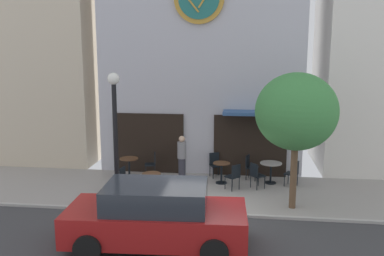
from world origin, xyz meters
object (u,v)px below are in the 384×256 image
(cafe_table_center_right, at_px, (221,170))
(cafe_table_near_curb, at_px, (152,181))
(cafe_chair_facing_street, at_px, (125,178))
(street_tree, at_px, (296,112))
(parked_car_red, at_px, (156,216))
(cafe_chair_under_awning, at_px, (141,187))
(cafe_chair_mid_row, at_px, (250,165))
(cafe_chair_curbside, at_px, (215,163))
(street_lamp, at_px, (116,138))
(cafe_chair_outer, at_px, (294,172))
(pedestrian_grey, at_px, (182,158))
(cafe_chair_near_tree, at_px, (256,174))
(cafe_chair_near_lamp, at_px, (234,175))
(cafe_table_center, at_px, (271,168))
(cafe_chair_corner, at_px, (152,162))
(cafe_table_near_door, at_px, (129,164))

(cafe_table_center_right, bearing_deg, cafe_table_near_curb, -145.79)
(cafe_table_near_curb, distance_m, cafe_chair_facing_street, 0.88)
(street_tree, relative_size, parked_car_red, 0.93)
(cafe_table_near_curb, bearing_deg, cafe_chair_under_awning, -99.98)
(street_tree, xyz_separation_m, cafe_table_near_curb, (-4.46, 0.60, -2.44))
(cafe_table_near_curb, bearing_deg, street_tree, -7.65)
(cafe_chair_mid_row, xyz_separation_m, cafe_chair_curbside, (-1.29, 0.17, 0.00))
(street_lamp, height_order, cafe_table_near_curb, street_lamp)
(cafe_chair_mid_row, relative_size, cafe_chair_facing_street, 1.00)
(cafe_chair_under_awning, xyz_separation_m, cafe_chair_facing_street, (-0.73, 0.82, 0.00))
(cafe_chair_outer, bearing_deg, cafe_table_center_right, 178.43)
(cafe_table_near_curb, height_order, cafe_chair_curbside, cafe_chair_curbside)
(pedestrian_grey, bearing_deg, cafe_table_center_right, -3.32)
(cafe_chair_near_tree, xyz_separation_m, pedestrian_grey, (-2.64, 0.54, 0.33))
(cafe_chair_near_tree, bearing_deg, cafe_chair_curbside, 140.59)
(cafe_chair_near_tree, bearing_deg, pedestrian_grey, 168.49)
(cafe_chair_facing_street, height_order, parked_car_red, parked_car_red)
(cafe_chair_near_lamp, relative_size, parked_car_red, 0.21)
(cafe_chair_under_awning, bearing_deg, cafe_chair_facing_street, 131.66)
(cafe_chair_under_awning, xyz_separation_m, cafe_chair_near_lamp, (2.81, 1.65, 0.00))
(street_lamp, xyz_separation_m, cafe_table_center_right, (3.11, 2.34, -1.56))
(cafe_chair_facing_street, xyz_separation_m, parked_car_red, (1.79, -3.55, 0.23))
(cafe_table_near_curb, distance_m, parked_car_red, 3.69)
(cafe_table_near_curb, relative_size, cafe_table_center_right, 0.96)
(cafe_table_center, xyz_separation_m, cafe_chair_outer, (0.76, -0.29, -0.02))
(street_tree, distance_m, cafe_table_center, 3.35)
(pedestrian_grey, bearing_deg, cafe_chair_curbside, 30.76)
(cafe_table_center_right, bearing_deg, cafe_chair_under_awning, -135.23)
(cafe_chair_near_tree, xyz_separation_m, parked_car_red, (-2.50, -4.61, 0.23))
(cafe_table_center, xyz_separation_m, cafe_chair_under_awning, (-4.10, -2.56, -0.02))
(street_tree, bearing_deg, cafe_chair_corner, 151.56)
(cafe_chair_under_awning, bearing_deg, pedestrian_grey, 69.17)
(street_tree, bearing_deg, cafe_chair_mid_row, 114.77)
(cafe_table_near_door, xyz_separation_m, cafe_table_center, (5.19, -0.05, 0.04))
(cafe_chair_near_lamp, bearing_deg, cafe_table_center_right, 123.78)
(cafe_table_center, bearing_deg, pedestrian_grey, -177.51)
(cafe_chair_curbside, xyz_separation_m, cafe_chair_outer, (2.78, -0.84, 0.00))
(cafe_chair_mid_row, relative_size, cafe_chair_near_lamp, 1.00)
(cafe_table_near_door, height_order, cafe_chair_mid_row, cafe_chair_mid_row)
(cafe_table_near_door, distance_m, parked_car_red, 5.76)
(cafe_chair_near_lamp, height_order, cafe_chair_outer, same)
(cafe_table_center_right, xyz_separation_m, cafe_chair_mid_row, (1.01, 0.59, 0.04))
(street_lamp, relative_size, cafe_table_near_curb, 5.57)
(parked_car_red, bearing_deg, cafe_table_near_curb, 104.36)
(cafe_table_near_door, distance_m, cafe_chair_facing_street, 1.82)
(street_lamp, bearing_deg, cafe_chair_near_lamp, 24.92)
(cafe_chair_under_awning, bearing_deg, cafe_table_near_door, 112.77)
(cafe_chair_mid_row, bearing_deg, cafe_table_center_right, -149.54)
(cafe_chair_mid_row, distance_m, parked_car_red, 6.11)
(street_tree, xyz_separation_m, cafe_chair_outer, (0.25, 2.03, -2.39))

